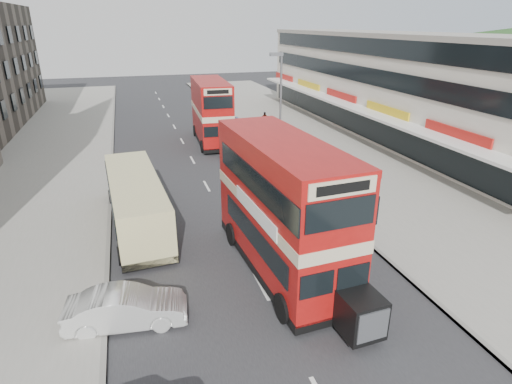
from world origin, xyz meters
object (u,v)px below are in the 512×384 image
object	(u,v)px
bus_second	(212,112)
pedestrian_far	(265,120)
street_lamp	(280,99)
car_left_front	(126,308)
car_right_c	(221,121)
coach	(136,200)
bus_main	(283,207)
pedestrian_near	(313,158)
car_right_b	(260,150)
car_right_a	(267,155)
cyclist	(234,145)

from	to	relation	value
bus_second	pedestrian_far	xyz separation A→B (m)	(6.16, 3.70, -1.86)
street_lamp	car_left_front	xyz separation A→B (m)	(-11.82, -16.80, -4.09)
bus_second	pedestrian_far	distance (m)	7.42
car_right_c	car_left_front	bearing A→B (deg)	-16.99
bus_second	coach	size ratio (longest dim) A/B	1.00
car_left_front	bus_main	bearing A→B (deg)	-67.65
pedestrian_near	pedestrian_far	distance (m)	13.45
car_right_b	pedestrian_far	xyz separation A→B (m)	(3.36, 9.10, 0.37)
pedestrian_far	car_right_c	bearing A→B (deg)	164.45
car_right_c	pedestrian_far	distance (m)	4.63
car_right_c	coach	bearing A→B (deg)	-21.66
pedestrian_near	car_right_b	bearing A→B (deg)	-102.34
coach	car_right_a	distance (m)	12.71
bus_main	car_right_a	distance (m)	14.84
street_lamp	bus_second	size ratio (longest dim) A/B	0.83
street_lamp	bus_second	distance (m)	8.07
car_right_c	pedestrian_far	xyz separation A→B (m)	(4.03, -2.25, 0.32)
street_lamp	pedestrian_far	world-z (taller)	street_lamp
bus_main	car_left_front	distance (m)	7.19
car_right_c	pedestrian_near	world-z (taller)	pedestrian_near
car_right_b	car_right_a	bearing A→B (deg)	3.36
bus_main	pedestrian_far	bearing A→B (deg)	-110.05
bus_main	car_right_c	world-z (taller)	bus_main
car_right_b	car_right_c	distance (m)	11.37
bus_main	coach	xyz separation A→B (m)	(-5.85, 6.17, -1.46)
car_left_front	car_right_b	size ratio (longest dim) A/B	1.04
street_lamp	car_left_front	distance (m)	20.95
street_lamp	car_left_front	bearing A→B (deg)	-125.13
pedestrian_near	coach	bearing A→B (deg)	-19.71
street_lamp	pedestrian_far	size ratio (longest dim) A/B	5.19
car_left_front	car_right_b	world-z (taller)	car_left_front
coach	pedestrian_near	size ratio (longest dim) A/B	6.24
pedestrian_far	coach	bearing A→B (deg)	-111.13
pedestrian_far	car_right_b	bearing A→B (deg)	-96.60
street_lamp	bus_main	world-z (taller)	street_lamp
car_right_b	car_right_c	bearing A→B (deg)	-170.48
car_left_front	car_right_c	distance (m)	31.19
coach	car_right_c	bearing A→B (deg)	62.55
street_lamp	bus_second	world-z (taller)	street_lamp
street_lamp	pedestrian_near	world-z (taller)	street_lamp
coach	cyclist	world-z (taller)	coach
coach	car_left_front	distance (m)	8.10
car_right_a	cyclist	size ratio (longest dim) A/B	2.60
car_right_a	car_right_c	distance (m)	13.58
street_lamp	cyclist	bearing A→B (deg)	132.88
bus_main	car_right_a	xyz separation A→B (m)	(4.05, 14.10, -2.23)
coach	pedestrian_far	world-z (taller)	coach
car_right_a	pedestrian_near	bearing A→B (deg)	59.58
car_right_a	cyclist	world-z (taller)	cyclist
car_right_b	pedestrian_far	distance (m)	9.70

